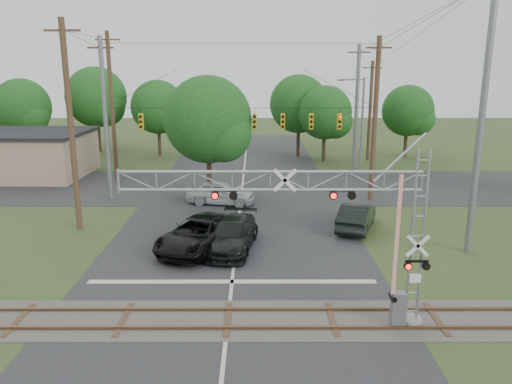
{
  "coord_description": "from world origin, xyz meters",
  "views": [
    {
      "loc": [
        1.05,
        -15.32,
        9.44
      ],
      "look_at": [
        1.09,
        7.5,
        3.7
      ],
      "focal_mm": 35.0,
      "sensor_mm": 36.0,
      "label": 1
    }
  ],
  "objects_px": {
    "traffic_signal_span": "(252,121)",
    "car_dark": "(232,235)",
    "sedan_silver": "(221,193)",
    "streetlight": "(360,123)",
    "pickup_black": "(200,234)",
    "crossing_gantry": "(329,219)"
  },
  "relations": [
    {
      "from": "pickup_black",
      "to": "streetlight",
      "type": "height_order",
      "value": "streetlight"
    },
    {
      "from": "crossing_gantry",
      "to": "sedan_silver",
      "type": "distance_m",
      "value": 18.14
    },
    {
      "from": "traffic_signal_span",
      "to": "streetlight",
      "type": "distance_m",
      "value": 11.66
    },
    {
      "from": "crossing_gantry",
      "to": "sedan_silver",
      "type": "xyz_separation_m",
      "value": [
        -5.07,
        17.09,
        -3.38
      ]
    },
    {
      "from": "car_dark",
      "to": "streetlight",
      "type": "relative_size",
      "value": 0.64
    },
    {
      "from": "traffic_signal_span",
      "to": "car_dark",
      "type": "xyz_separation_m",
      "value": [
        -1.04,
        -10.3,
        -4.94
      ]
    },
    {
      "from": "car_dark",
      "to": "sedan_silver",
      "type": "xyz_separation_m",
      "value": [
        -1.21,
        9.04,
        0.02
      ]
    },
    {
      "from": "traffic_signal_span",
      "to": "sedan_silver",
      "type": "relative_size",
      "value": 4.04
    },
    {
      "from": "crossing_gantry",
      "to": "car_dark",
      "type": "xyz_separation_m",
      "value": [
        -3.85,
        8.05,
        -3.39
      ]
    },
    {
      "from": "traffic_signal_span",
      "to": "car_dark",
      "type": "relative_size",
      "value": 3.51
    },
    {
      "from": "crossing_gantry",
      "to": "pickup_black",
      "type": "height_order",
      "value": "crossing_gantry"
    },
    {
      "from": "traffic_signal_span",
      "to": "pickup_black",
      "type": "bearing_deg",
      "value": -105.04
    },
    {
      "from": "crossing_gantry",
      "to": "car_dark",
      "type": "relative_size",
      "value": 2.02
    },
    {
      "from": "pickup_black",
      "to": "car_dark",
      "type": "height_order",
      "value": "pickup_black"
    },
    {
      "from": "sedan_silver",
      "to": "streetlight",
      "type": "bearing_deg",
      "value": -42.02
    },
    {
      "from": "car_dark",
      "to": "streetlight",
      "type": "distance_m",
      "value": 20.63
    },
    {
      "from": "pickup_black",
      "to": "streetlight",
      "type": "xyz_separation_m",
      "value": [
        11.87,
        17.44,
        3.95
      ]
    },
    {
      "from": "crossing_gantry",
      "to": "pickup_black",
      "type": "relative_size",
      "value": 1.82
    },
    {
      "from": "traffic_signal_span",
      "to": "sedan_silver",
      "type": "distance_m",
      "value": 5.56
    },
    {
      "from": "sedan_silver",
      "to": "streetlight",
      "type": "xyz_separation_m",
      "value": [
        11.37,
        8.47,
        3.99
      ]
    },
    {
      "from": "traffic_signal_span",
      "to": "pickup_black",
      "type": "relative_size",
      "value": 3.15
    },
    {
      "from": "crossing_gantry",
      "to": "traffic_signal_span",
      "type": "distance_m",
      "value": 18.63
    }
  ]
}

